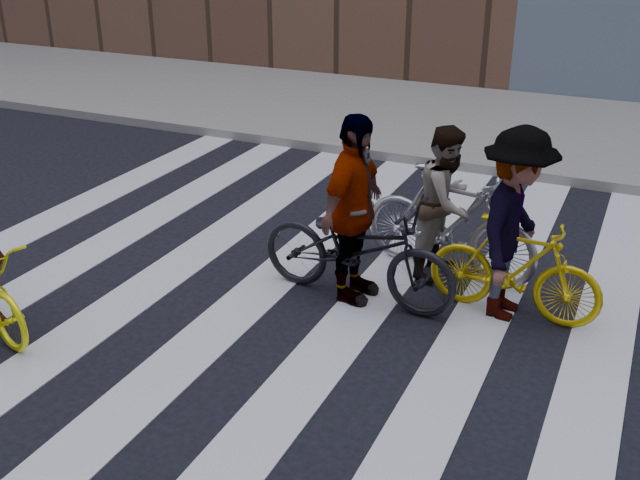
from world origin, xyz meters
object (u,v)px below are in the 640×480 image
Objects in this scene: rider_rear at (353,210)px; bike_dark_rear at (357,249)px; bike_silver_mid at (450,223)px; rider_mid at (446,202)px; rider_right at (514,225)px; bike_yellow_right at (515,269)px.

bike_dark_rear is at bearing -85.67° from rider_rear.
rider_mid is at bearing 99.68° from bike_silver_mid.
bike_dark_rear is at bearing 105.64° from rider_right.
rider_right is (0.81, -0.62, 0.12)m from rider_mid.
bike_dark_rear is at bearing 156.34° from rider_mid.
rider_right is (1.43, 0.32, 0.39)m from bike_dark_rear.
rider_mid is 0.86× the size of rider_rear.
rider_rear is (-1.48, -0.32, 0.02)m from rider_right.
rider_rear reaches higher than rider_mid.
bike_silver_mid is 1.18× the size of bike_yellow_right.
rider_mid is (-0.86, 0.62, 0.32)m from bike_yellow_right.
bike_dark_rear is 1.10× the size of rider_rear.
bike_silver_mid is 1.23m from rider_rear.
rider_rear is at bearing 104.84° from bike_yellow_right.
bike_yellow_right is 0.89× the size of rider_right.
bike_yellow_right is 0.44m from rider_right.
bike_silver_mid is 0.23m from rider_mid.
bike_silver_mid is 1.02m from bike_yellow_right.
bike_silver_mid is at bearing -80.32° from rider_mid.
bike_yellow_right is (0.81, -0.62, -0.09)m from bike_silver_mid.
rider_rear reaches higher than bike_silver_mid.
bike_silver_mid is at bearing 55.88° from bike_yellow_right.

